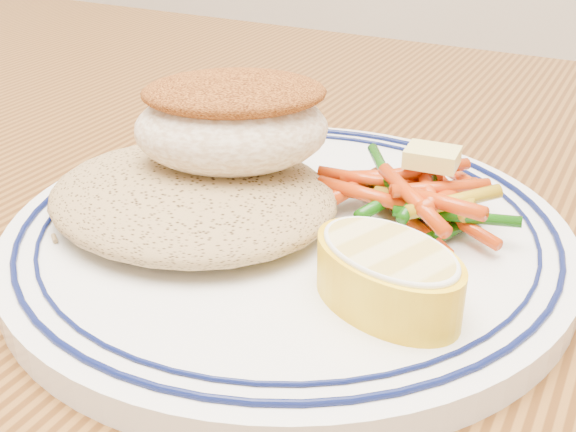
# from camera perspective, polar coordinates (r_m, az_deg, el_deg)

# --- Properties ---
(dining_table) EXTENTS (1.50, 0.90, 0.75)m
(dining_table) POSITION_cam_1_polar(r_m,az_deg,el_deg) (0.42, 1.26, -14.57)
(dining_table) COLOR #4F2C0F
(dining_table) RESTS_ON ground
(plate) EXTENTS (0.28, 0.28, 0.02)m
(plate) POSITION_cam_1_polar(r_m,az_deg,el_deg) (0.37, 0.00, -1.45)
(plate) COLOR white
(plate) RESTS_ON dining_table
(rice_pilaf) EXTENTS (0.15, 0.13, 0.03)m
(rice_pilaf) POSITION_cam_1_polar(r_m,az_deg,el_deg) (0.37, -7.59, 1.99)
(rice_pilaf) COLOR olive
(rice_pilaf) RESTS_ON plate
(fish_fillet) EXTENTS (0.12, 0.11, 0.05)m
(fish_fillet) POSITION_cam_1_polar(r_m,az_deg,el_deg) (0.37, -4.43, 7.58)
(fish_fillet) COLOR #F0E0C6
(fish_fillet) RESTS_ON rice_pilaf
(vegetable_pile) EXTENTS (0.11, 0.09, 0.03)m
(vegetable_pile) POSITION_cam_1_polar(r_m,az_deg,el_deg) (0.37, 10.18, 1.70)
(vegetable_pile) COLOR #B73209
(vegetable_pile) RESTS_ON plate
(butter_pat) EXTENTS (0.03, 0.02, 0.01)m
(butter_pat) POSITION_cam_1_polar(r_m,az_deg,el_deg) (0.37, 11.32, 4.59)
(butter_pat) COLOR #E8D971
(butter_pat) RESTS_ON vegetable_pile
(lemon_wedge) EXTENTS (0.08, 0.08, 0.03)m
(lemon_wedge) POSITION_cam_1_polar(r_m,az_deg,el_deg) (0.30, 7.89, -4.49)
(lemon_wedge) COLOR yellow
(lemon_wedge) RESTS_ON plate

